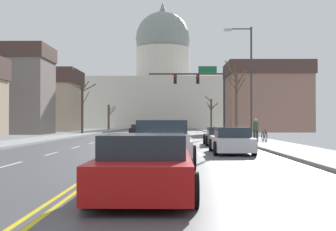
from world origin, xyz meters
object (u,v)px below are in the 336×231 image
Objects in this scene: street_lamp_right at (248,74)px; sedan_near_03 at (231,141)px; sedan_near_02 at (220,137)px; sedan_oncoming_01 at (144,128)px; pickup_truck_near_04 at (162,145)px; sedan_oncoming_00 at (138,129)px; sedan_near_00 at (165,131)px; signal_gantry at (203,86)px; sedan_oncoming_02 at (150,127)px; pedestrian_00 at (256,129)px; bicycle_parked at (264,136)px; sedan_near_05 at (145,166)px; sedan_near_01 at (170,134)px.

street_lamp_right reaches higher than sedan_near_03.
sedan_near_02 is 34.72m from sedan_oncoming_01.
pickup_truck_near_04 is 38.26m from sedan_oncoming_00.
pickup_truck_near_04 is (-3.48, -13.27, 0.16)m from sedan_near_02.
street_lamp_right is 1.86× the size of sedan_near_00.
signal_gantry is at bearing 83.17° from pickup_truck_near_04.
sedan_oncoming_02 is at bearing 103.25° from signal_gantry.
pedestrian_00 is 1.39m from bicycle_parked.
sedan_near_05 is at bearing -105.89° from sedan_near_03.
pedestrian_00 reaches higher than sedan_near_03.
signal_gantry reaches higher than sedan_near_01.
pickup_truck_near_04 reaches higher than sedan_oncoming_01.
sedan_near_00 is 0.99× the size of sedan_near_05.
signal_gantry reaches higher than sedan_near_03.
bicycle_parked is at bearing -56.00° from sedan_near_00.
sedan_oncoming_00 is (-6.94, 32.29, -0.03)m from sedan_near_03.
sedan_near_00 is 12.64m from sedan_oncoming_00.
pedestrian_00 is at bearing 24.08° from sedan_near_02.
sedan_near_05 is (-0.39, -26.34, 0.05)m from sedan_near_01.
pickup_truck_near_04 is (-3.59, -29.94, -4.48)m from signal_gantry.
sedan_near_03 is (-2.89, -12.02, -4.55)m from street_lamp_right.
sedan_oncoming_01 reaches higher than bicycle_parked.
street_lamp_right reaches higher than pickup_truck_near_04.
sedan_near_03 is 1.00× the size of sedan_oncoming_01.
street_lamp_right is at bearing 71.08° from pickup_truck_near_04.
sedan_near_00 is at bearing 94.53° from sedan_near_01.
sedan_near_05 is at bearing -85.43° from sedan_oncoming_00.
pickup_truck_near_04 is 16.86m from bicycle_parked.
sedan_oncoming_00 is (-7.32, 8.14, -4.63)m from signal_gantry.
sedan_near_00 is at bearing -74.07° from sedan_oncoming_00.
street_lamp_right is at bearing -77.19° from sedan_oncoming_02.
sedan_near_01 is 0.92× the size of sedan_near_03.
sedan_near_01 is at bearing 101.86° from sedan_near_03.
sedan_near_00 is 25.92m from pickup_truck_near_04.
sedan_oncoming_01 is at bearing 89.51° from sedan_oncoming_00.
sedan_near_02 is 0.92× the size of sedan_oncoming_01.
signal_gantry is 36.60m from sedan_near_05.
sedan_near_00 is 12.67m from bicycle_parked.
sedan_near_03 is 12.44m from sedan_near_05.
sedan_near_02 is at bearing -90.36° from signal_gantry.
street_lamp_right reaches higher than sedan_near_02.
sedan_near_02 is 25.84m from sedan_oncoming_00.
signal_gantry reaches higher than sedan_near_02.
sedan_oncoming_02 is at bearing 93.28° from pickup_truck_near_04.
sedan_near_01 is 27.35m from sedan_oncoming_01.
sedan_near_02 is 0.94× the size of sedan_oncoming_02.
sedan_near_02 reaches higher than bicycle_parked.
street_lamp_right is 2.00× the size of sedan_near_02.
street_lamp_right is at bearing -21.72° from sedan_near_01.
sedan_oncoming_00 is at bearing -90.49° from sedan_oncoming_01.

